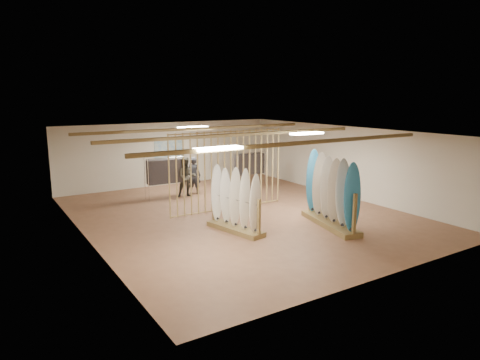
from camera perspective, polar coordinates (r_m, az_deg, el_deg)
floor at (r=14.58m, az=0.00°, el=-4.63°), size 12.00×12.00×0.00m
ceiling at (r=14.07m, az=0.00°, el=6.40°), size 12.00×12.00×0.00m
wall_back at (r=19.54m, az=-9.43°, el=3.49°), size 12.00×0.00×12.00m
wall_front at (r=9.84m, az=19.01°, el=-4.64°), size 12.00×0.00×12.00m
wall_left at (r=12.39m, az=-19.97°, el=-1.50°), size 0.00×12.00×12.00m
wall_right at (r=17.40m, az=14.09°, el=2.36°), size 0.00×12.00×12.00m
ceiling_slats at (r=14.08m, az=0.00°, el=6.08°), size 9.50×6.12×0.10m
light_panels at (r=14.07m, az=0.00°, el=6.16°), size 1.20×0.35×0.06m
bamboo_partition at (r=14.93m, az=-1.64°, el=1.26°), size 4.45×0.05×2.78m
poster at (r=19.49m, az=-9.43°, el=4.06°), size 1.40×0.03×0.90m
rack_left at (r=12.66m, az=-0.64°, el=-4.00°), size 0.94×2.10×1.94m
rack_right at (r=13.45m, az=11.98°, el=-2.95°), size 1.23×2.77×2.18m
clothing_rack_a at (r=16.92m, az=-9.92°, el=1.16°), size 1.54×0.42×1.65m
clothing_rack_b at (r=18.77m, az=1.27°, el=2.15°), size 1.46×0.38×1.57m
shopper_a at (r=17.55m, az=-6.17°, el=0.94°), size 0.75×0.75×1.73m
shopper_b at (r=17.02m, az=-7.15°, el=0.72°), size 1.00×0.85×1.81m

